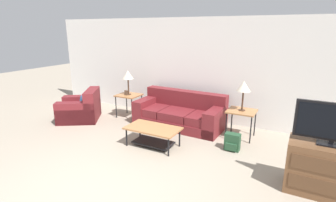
{
  "coord_description": "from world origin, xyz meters",
  "views": [
    {
      "loc": [
        2.49,
        -2.22,
        2.32
      ],
      "look_at": [
        -0.09,
        2.63,
        0.8
      ],
      "focal_mm": 28.0,
      "sensor_mm": 36.0,
      "label": 1
    }
  ],
  "objects_px": {
    "side_table_left": "(129,97)",
    "tv_console": "(326,170)",
    "armchair": "(81,109)",
    "table_lamp_left": "(128,75)",
    "couch": "(180,114)",
    "side_table_right": "(242,113)",
    "television": "(335,123)",
    "table_lamp_right": "(244,87)",
    "coffee_table": "(153,132)",
    "backpack": "(232,142)"
  },
  "relations": [
    {
      "from": "side_table_left",
      "to": "tv_console",
      "type": "height_order",
      "value": "tv_console"
    },
    {
      "from": "armchair",
      "to": "tv_console",
      "type": "relative_size",
      "value": 1.25
    },
    {
      "from": "side_table_left",
      "to": "table_lamp_left",
      "type": "xyz_separation_m",
      "value": [
        0.0,
        0.0,
        0.58
      ]
    },
    {
      "from": "couch",
      "to": "tv_console",
      "type": "height_order",
      "value": "couch"
    },
    {
      "from": "tv_console",
      "to": "table_lamp_left",
      "type": "bearing_deg",
      "value": 161.82
    },
    {
      "from": "side_table_right",
      "to": "television",
      "type": "height_order",
      "value": "television"
    },
    {
      "from": "armchair",
      "to": "table_lamp_right",
      "type": "relative_size",
      "value": 2.02
    },
    {
      "from": "side_table_right",
      "to": "television",
      "type": "relative_size",
      "value": 0.62
    },
    {
      "from": "television",
      "to": "coffee_table",
      "type": "bearing_deg",
      "value": 176.3
    },
    {
      "from": "table_lamp_left",
      "to": "couch",
      "type": "bearing_deg",
      "value": 1.71
    },
    {
      "from": "coffee_table",
      "to": "tv_console",
      "type": "relative_size",
      "value": 1.04
    },
    {
      "from": "side_table_right",
      "to": "table_lamp_right",
      "type": "xyz_separation_m",
      "value": [
        -0.0,
        0.0,
        0.58
      ]
    },
    {
      "from": "couch",
      "to": "table_lamp_left",
      "type": "xyz_separation_m",
      "value": [
        -1.5,
        -0.04,
        0.85
      ]
    },
    {
      "from": "side_table_left",
      "to": "side_table_right",
      "type": "height_order",
      "value": "same"
    },
    {
      "from": "table_lamp_right",
      "to": "backpack",
      "type": "distance_m",
      "value": 1.21
    },
    {
      "from": "couch",
      "to": "armchair",
      "type": "distance_m",
      "value": 2.61
    },
    {
      "from": "side_table_left",
      "to": "table_lamp_right",
      "type": "relative_size",
      "value": 0.95
    },
    {
      "from": "side_table_right",
      "to": "table_lamp_right",
      "type": "bearing_deg",
      "value": 108.43
    },
    {
      "from": "side_table_left",
      "to": "backpack",
      "type": "bearing_deg",
      "value": -13.42
    },
    {
      "from": "television",
      "to": "armchair",
      "type": "bearing_deg",
      "value": 172.76
    },
    {
      "from": "couch",
      "to": "coffee_table",
      "type": "xyz_separation_m",
      "value": [
        0.04,
        -1.34,
        0.01
      ]
    },
    {
      "from": "armchair",
      "to": "coffee_table",
      "type": "xyz_separation_m",
      "value": [
        2.51,
        -0.51,
        0.01
      ]
    },
    {
      "from": "television",
      "to": "side_table_right",
      "type": "bearing_deg",
      "value": 136.06
    },
    {
      "from": "coffee_table",
      "to": "table_lamp_left",
      "type": "height_order",
      "value": "table_lamp_left"
    },
    {
      "from": "coffee_table",
      "to": "side_table_right",
      "type": "bearing_deg",
      "value": 41.64
    },
    {
      "from": "side_table_right",
      "to": "backpack",
      "type": "distance_m",
      "value": 0.82
    },
    {
      "from": "table_lamp_left",
      "to": "television",
      "type": "height_order",
      "value": "television"
    },
    {
      "from": "couch",
      "to": "table_lamp_left",
      "type": "height_order",
      "value": "table_lamp_left"
    },
    {
      "from": "couch",
      "to": "side_table_right",
      "type": "bearing_deg",
      "value": -1.72
    },
    {
      "from": "armchair",
      "to": "backpack",
      "type": "bearing_deg",
      "value": 1.06
    },
    {
      "from": "table_lamp_right",
      "to": "couch",
      "type": "bearing_deg",
      "value": 178.28
    },
    {
      "from": "table_lamp_left",
      "to": "backpack",
      "type": "relative_size",
      "value": 1.89
    },
    {
      "from": "armchair",
      "to": "tv_console",
      "type": "height_order",
      "value": "armchair"
    },
    {
      "from": "tv_console",
      "to": "coffee_table",
      "type": "bearing_deg",
      "value": 176.28
    },
    {
      "from": "table_lamp_left",
      "to": "side_table_right",
      "type": "bearing_deg",
      "value": -0.0
    },
    {
      "from": "couch",
      "to": "backpack",
      "type": "bearing_deg",
      "value": -26.82
    },
    {
      "from": "armchair",
      "to": "table_lamp_left",
      "type": "relative_size",
      "value": 2.02
    },
    {
      "from": "couch",
      "to": "side_table_left",
      "type": "xyz_separation_m",
      "value": [
        -1.5,
        -0.04,
        0.27
      ]
    },
    {
      "from": "table_lamp_right",
      "to": "tv_console",
      "type": "xyz_separation_m",
      "value": [
        1.55,
        -1.49,
        -0.76
      ]
    },
    {
      "from": "side_table_left",
      "to": "television",
      "type": "distance_m",
      "value": 4.81
    },
    {
      "from": "coffee_table",
      "to": "backpack",
      "type": "bearing_deg",
      "value": 21.52
    },
    {
      "from": "side_table_left",
      "to": "side_table_right",
      "type": "bearing_deg",
      "value": 0.0
    },
    {
      "from": "side_table_left",
      "to": "table_lamp_right",
      "type": "xyz_separation_m",
      "value": [
        3.0,
        0.0,
        0.58
      ]
    },
    {
      "from": "armchair",
      "to": "television",
      "type": "xyz_separation_m",
      "value": [
        5.52,
        -0.7,
        0.8
      ]
    },
    {
      "from": "table_lamp_right",
      "to": "side_table_left",
      "type": "bearing_deg",
      "value": -180.0
    },
    {
      "from": "table_lamp_right",
      "to": "television",
      "type": "relative_size",
      "value": 0.65
    },
    {
      "from": "couch",
      "to": "coffee_table",
      "type": "bearing_deg",
      "value": -88.4
    },
    {
      "from": "couch",
      "to": "backpack",
      "type": "height_order",
      "value": "couch"
    },
    {
      "from": "armchair",
      "to": "table_lamp_left",
      "type": "distance_m",
      "value": 1.52
    },
    {
      "from": "couch",
      "to": "coffee_table",
      "type": "distance_m",
      "value": 1.34
    }
  ]
}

